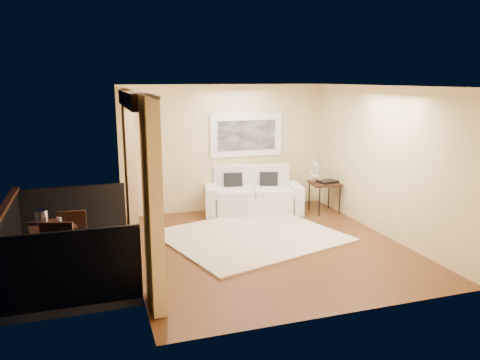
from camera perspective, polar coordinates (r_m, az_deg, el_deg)
floor at (r=8.12m, az=3.32°, el=-8.04°), size 5.00×5.00×0.00m
room_shell at (r=7.13m, az=-12.83°, el=9.58°), size 5.00×6.40×5.00m
balcony at (r=7.58m, az=-20.95°, el=-8.96°), size 1.81×2.60×1.17m
curtains at (r=7.27m, az=-12.23°, el=0.24°), size 0.16×4.80×2.64m
artwork at (r=10.16m, az=0.79°, el=5.50°), size 1.62×0.07×0.92m
rug at (r=8.55m, az=1.39°, el=-6.84°), size 3.51×3.26×0.04m
sofa at (r=10.05m, az=1.54°, el=-1.96°), size 2.18×1.28×0.98m
side_table at (r=10.13m, az=10.29°, el=-0.62°), size 0.67×0.67×0.65m
tray at (r=10.11m, az=10.64°, el=-0.18°), size 0.43×0.36×0.05m
orchid at (r=10.11m, az=9.11°, el=1.19°), size 0.32×0.31×0.50m
bistro_table at (r=7.37m, az=-21.91°, el=-5.71°), size 0.73×0.73×0.74m
balcony_chair_far at (r=7.47m, az=-19.57°, el=-6.28°), size 0.43×0.44×0.92m
balcony_chair_near at (r=6.60m, az=-21.49°, el=-8.49°), size 0.52×0.53×0.99m
ice_bucket at (r=7.44m, az=-23.03°, el=-4.15°), size 0.18×0.18×0.20m
candle at (r=7.48m, az=-21.20°, el=-4.43°), size 0.06×0.06×0.07m
vase at (r=7.14m, az=-22.58°, el=-4.86°), size 0.04×0.04×0.18m
glass_a at (r=7.26m, az=-21.14°, el=-4.73°), size 0.06×0.06×0.12m
glass_b at (r=7.37m, az=-20.50°, el=-4.41°), size 0.06×0.06×0.12m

